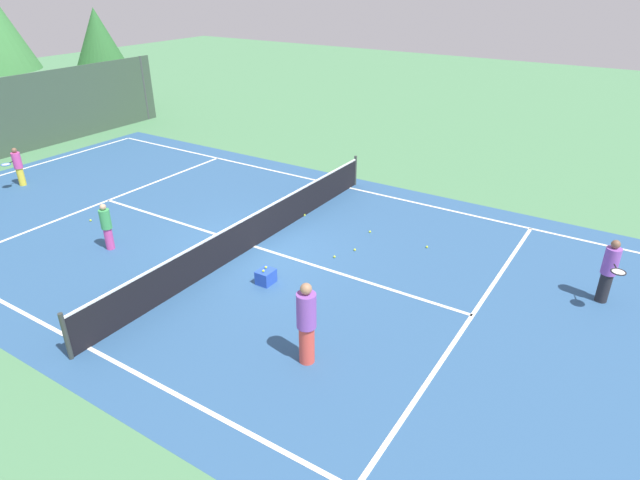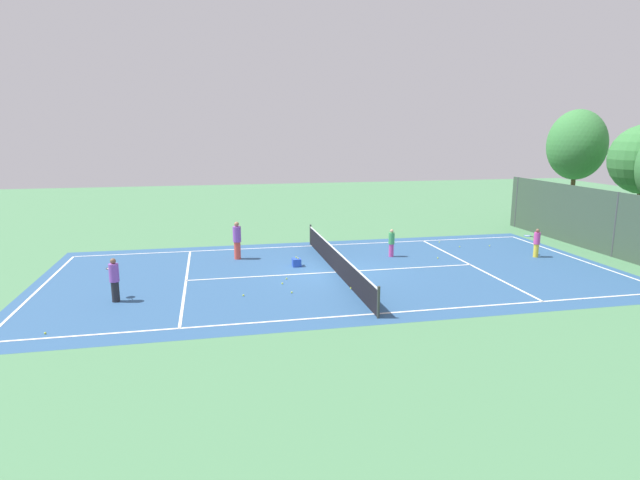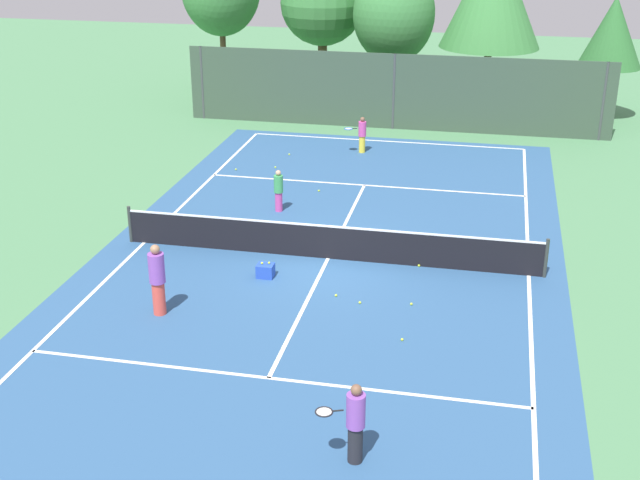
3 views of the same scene
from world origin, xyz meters
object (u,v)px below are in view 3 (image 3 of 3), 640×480
Objects in this scene: tennis_ball_1 at (419,266)px; tennis_ball_7 at (402,340)px; tennis_ball_2 at (411,304)px; tennis_ball_5 at (360,303)px; player_0 at (279,190)px; player_3 at (362,134)px; tennis_ball_6 at (163,230)px; tennis_ball_3 at (236,169)px; ball_crate at (265,271)px; tennis_ball_8 at (319,191)px; tennis_ball_9 at (275,167)px; tennis_ball_4 at (289,154)px; tennis_ball_10 at (336,295)px; player_1 at (355,422)px; player_2 at (157,279)px.

tennis_ball_1 and tennis_ball_7 have the same top height.
tennis_ball_5 is (-1.27, -0.19, 0.00)m from tennis_ball_2.
tennis_ball_2 is at bearing -49.50° from player_0.
player_3 is 10.39m from tennis_ball_6.
tennis_ball_3 is 1.00× the size of tennis_ball_6.
ball_crate is 6.76× the size of tennis_ball_1.
tennis_ball_8 is at bearing 112.58° from tennis_ball_7.
tennis_ball_5 is 7.49m from tennis_ball_6.
player_3 is 13.02m from tennis_ball_5.
tennis_ball_9 is at bearing 115.49° from tennis_ball_5.
tennis_ball_4 is at bearing 117.19° from tennis_ball_8.
tennis_ball_10 is at bearing -59.38° from tennis_ball_3.
player_1 is at bearing -81.04° from player_3.
tennis_ball_1 is at bearing 20.75° from ball_crate.
player_1 reaches higher than tennis_ball_2.
player_1 is 24.53× the size of tennis_ball_2.
tennis_ball_2 is at bearing -58.51° from tennis_ball_9.
tennis_ball_7 is 2.71m from tennis_ball_10.
player_0 is at bearing 145.09° from tennis_ball_1.
player_0 reaches higher than tennis_ball_5.
player_2 is at bearing 140.19° from player_1.
player_0 is 2.35m from tennis_ball_8.
tennis_ball_10 is (2.96, -5.65, -0.67)m from player_0.
player_3 is 11.83m from ball_crate.
tennis_ball_2 is 12.07m from tennis_ball_3.
player_0 is 20.79× the size of tennis_ball_7.
player_3 is 21.41× the size of tennis_ball_9.
tennis_ball_4 is (-2.02, 10.85, -0.15)m from ball_crate.
player_0 is at bearing -102.60° from player_3.
tennis_ball_6 is at bearing 151.38° from tennis_ball_10.
player_2 is 27.72× the size of tennis_ball_1.
player_3 is 4.93m from tennis_ball_8.
tennis_ball_9 is at bearing 128.44° from tennis_ball_1.
tennis_ball_3 is 1.46m from tennis_ball_9.
player_0 is 20.79× the size of tennis_ball_4.
ball_crate is 6.76× the size of tennis_ball_3.
tennis_ball_9 is (-2.14, 9.17, -0.15)m from ball_crate.
player_3 is at bearing 82.04° from tennis_ball_8.
tennis_ball_10 is (-0.66, 0.27, 0.00)m from tennis_ball_5.
player_1 is 8.16m from ball_crate.
player_2 is (-5.63, 4.69, 0.10)m from player_1.
tennis_ball_5 is 8.46m from tennis_ball_8.
player_3 is 21.41× the size of tennis_ball_3.
player_0 is 20.79× the size of tennis_ball_2.
tennis_ball_4 is (-2.68, -0.95, -0.70)m from player_3.
player_1 is 6.73m from tennis_ball_10.
tennis_ball_5 and tennis_ball_10 have the same top height.
tennis_ball_6 is 5.92m from tennis_ball_8.
player_0 is 6.12m from tennis_ball_4.
tennis_ball_7 is (7.48, -11.31, 0.00)m from tennis_ball_3.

